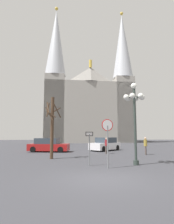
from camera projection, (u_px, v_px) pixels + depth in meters
The scene contains 10 objects.
ground_plane at pixel (103, 179), 8.29m from camera, with size 120.00×120.00×0.00m, color #38383D.
cathedral at pixel (88, 104), 48.69m from camera, with size 21.92×14.91×33.47m.
stop_sign at pixel (107, 134), 11.19m from camera, with size 0.69×0.19×2.86m.
one_way_arrow_sign at pixel (89, 144), 11.98m from camera, with size 0.50×0.29×2.11m.
street_lamp at pixel (134, 107), 12.57m from camera, with size 1.45×1.31×5.40m.
bare_tree at pixel (52, 125), 15.49m from camera, with size 1.31×1.39×5.02m.
parked_car_near_white at pixel (105, 144), 23.01m from camera, with size 4.21×4.08×1.58m.
parked_car_far_red at pixel (48, 145), 21.34m from camera, with size 4.68×2.47×1.53m.
pedestrian_walking at pixel (106, 144), 19.26m from camera, with size 0.32×0.32×1.62m.
pedestrian_standing at pixel (145, 144), 18.29m from camera, with size 0.32×0.32×1.67m.
Camera 1 is at (-1.26, -8.51, 1.96)m, focal length 30.37 mm.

